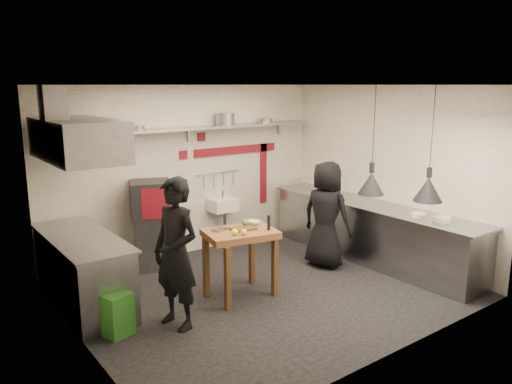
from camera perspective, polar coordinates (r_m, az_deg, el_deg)
floor at (r=7.06m, az=1.15°, el=-11.23°), size 5.00×5.00×0.00m
ceiling at (r=6.48m, az=1.26°, el=12.14°), size 5.00×5.00×0.00m
wall_back at (r=8.35m, az=-7.69°, el=2.40°), size 5.00×0.04×2.80m
wall_front at (r=5.18m, az=15.65°, el=-4.00°), size 5.00×0.04×2.80m
wall_left at (r=5.50m, az=-19.86°, el=-3.36°), size 0.04×4.20×2.80m
wall_right at (r=8.37m, az=14.84°, el=2.12°), size 0.04×4.20×2.80m
red_band_horiz at (r=8.79m, az=-2.25°, el=4.83°), size 1.70×0.02×0.14m
red_band_vert at (r=9.21m, az=0.85°, el=2.15°), size 0.14×0.02×1.10m
red_tile_a at (r=8.38m, az=-6.23°, el=6.27°), size 0.14×0.02×0.14m
red_tile_b at (r=8.24m, az=-8.29°, el=4.22°), size 0.14×0.02×0.14m
back_shelf at (r=8.10m, az=-7.21°, el=7.25°), size 4.60×0.34×0.04m
shelf_bracket_left at (r=7.51m, az=-20.52°, el=5.42°), size 0.04×0.06×0.24m
shelf_bracket_mid at (r=8.24m, az=-7.71°, el=6.62°), size 0.04×0.06×0.24m
shelf_bracket_right at (r=9.31m, az=2.63°, el=7.34°), size 0.04×0.06×0.24m
pan_far_left at (r=7.57m, az=-15.42°, el=7.06°), size 0.35×0.35×0.09m
pan_mid_left at (r=7.68m, az=-13.46°, el=7.15°), size 0.28×0.28×0.07m
stock_pot at (r=8.42m, az=-3.54°, el=8.32°), size 0.33×0.33×0.20m
pan_right at (r=8.91m, az=1.09°, el=8.17°), size 0.27×0.27×0.08m
oven_stand at (r=7.95m, az=-11.52°, el=-5.67°), size 0.74×0.71×0.80m
combi_oven at (r=7.74m, az=-11.94°, el=-0.89°), size 0.76×0.73×0.58m
oven_door at (r=7.48m, az=-11.01°, el=-1.29°), size 0.49×0.21×0.46m
oven_glass at (r=7.53m, az=-10.71°, el=-1.19°), size 0.35×0.15×0.34m
hand_sink at (r=8.60m, az=-3.79°, el=-1.45°), size 0.46×0.34×0.22m
sink_tap at (r=8.56m, az=-3.81°, el=-0.28°), size 0.03×0.03×0.14m
sink_drain at (r=8.68m, az=-3.61°, el=-4.32°), size 0.06×0.06×0.66m
utensil_rail at (r=8.61m, az=-4.35°, el=2.22°), size 0.90×0.02×0.02m
counter_right at (r=8.32m, az=12.97°, el=-4.57°), size 0.70×3.80×0.90m
counter_right_top at (r=8.20m, az=13.13°, el=-1.46°), size 0.76×3.90×0.03m
plate_stack at (r=7.44m, az=20.50°, el=-2.94°), size 0.29×0.29×0.07m
small_bowl_right at (r=7.62m, az=18.11°, el=-2.48°), size 0.25×0.25×0.05m
counter_left at (r=6.84m, az=-19.09°, el=-8.65°), size 0.70×1.90×0.90m
counter_left_top at (r=6.69m, az=-19.37°, el=-4.92°), size 0.76×2.00×0.03m
extractor_hood at (r=6.47m, az=-19.72°, el=5.67°), size 0.78×1.60×0.50m
hood_duct at (r=6.37m, az=-22.14°, el=9.01°), size 0.28×0.28×0.50m
green_bin at (r=6.06m, az=-15.68°, el=-13.25°), size 0.37×0.37×0.50m
prep_table at (r=6.74m, az=-1.79°, el=-8.17°), size 1.03×0.81×0.92m
cutting_board at (r=6.64m, az=-1.46°, el=-4.20°), size 0.33×0.24×0.02m
pepper_mill at (r=6.60m, az=1.47°, el=-3.51°), size 0.05×0.05×0.20m
lemon_a at (r=6.40m, az=-2.46°, el=-4.59°), size 0.10×0.10×0.08m
lemon_b at (r=6.40m, az=-1.39°, el=-4.60°), size 0.08×0.08×0.08m
veg_ball at (r=6.77m, az=-1.19°, el=-3.53°), size 0.11×0.11×0.10m
steel_tray at (r=6.61m, az=-4.20°, el=-4.29°), size 0.22×0.18×0.03m
bowl at (r=6.87m, az=-0.26°, el=-3.50°), size 0.19×0.19×0.05m
heat_lamp_near at (r=6.88m, az=13.26°, el=5.70°), size 0.45×0.45×1.47m
heat_lamp_far at (r=7.02m, az=19.42°, el=5.14°), size 0.40×0.40×1.55m
chef_left at (r=5.87m, az=-9.14°, el=-6.97°), size 0.58×0.74×1.79m
chef_right at (r=7.81m, az=8.03°, el=-2.56°), size 0.72×0.92×1.66m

